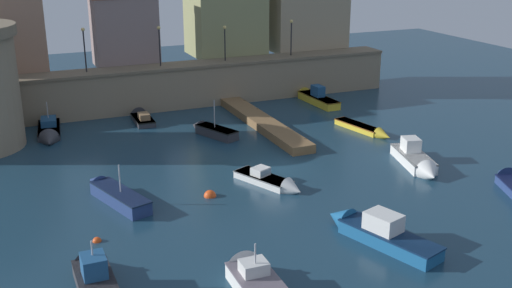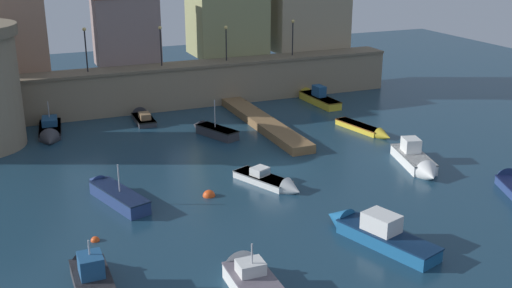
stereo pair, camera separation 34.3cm
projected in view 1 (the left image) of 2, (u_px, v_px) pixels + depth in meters
ground_plane at (274, 167)px, 43.02m from camera, size 100.10×100.10×0.00m
quay_wall at (194, 84)px, 58.10m from camera, size 39.53×3.06×3.95m
old_town_backdrop at (187, 15)px, 59.66m from camera, size 37.85×6.06×9.00m
pier_dock at (263, 123)px, 51.92m from camera, size 1.91×15.29×0.70m
quay_lamp_0 at (84, 43)px, 53.05m from camera, size 0.32×0.32×3.83m
quay_lamp_1 at (159, 40)px, 55.55m from camera, size 0.32×0.32×3.60m
quay_lamp_2 at (225, 37)px, 57.93m from camera, size 0.32×0.32×3.28m
quay_lamp_3 at (291, 32)px, 60.46m from camera, size 0.32×0.32×3.49m
moored_boat_0 at (273, 182)px, 39.70m from camera, size 3.36×5.32×1.41m
moored_boat_1 at (367, 129)px, 50.40m from camera, size 2.27×5.97×1.06m
moored_boat_2 at (375, 231)px, 32.68m from camera, size 3.67×7.13×2.08m
moored_boat_3 at (141, 117)px, 53.66m from camera, size 1.56×4.55×1.42m
moored_boat_5 at (418, 161)px, 42.71m from camera, size 3.17×6.26×2.13m
moored_boat_6 at (49, 131)px, 49.68m from camera, size 2.37×7.32×2.92m
moored_boat_7 at (211, 130)px, 49.73m from camera, size 3.00×4.96×3.18m
moored_boat_8 at (314, 97)px, 59.47m from camera, size 1.72×6.93×2.04m
moored_boat_9 at (93, 273)px, 28.62m from camera, size 1.63×4.74×2.81m
moored_boat_10 at (251, 275)px, 28.54m from camera, size 1.91×4.37×2.82m
moored_boat_11 at (113, 193)px, 37.61m from camera, size 3.25×6.59×2.76m
mooring_buoy_0 at (97, 241)px, 32.69m from camera, size 0.47×0.47×0.47m
mooring_buoy_1 at (210, 196)px, 38.29m from camera, size 0.78×0.78×0.78m
mooring_buoy_2 at (290, 136)px, 49.57m from camera, size 0.52×0.52×0.52m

